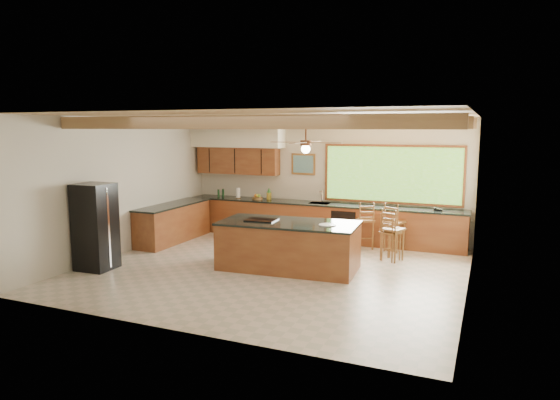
% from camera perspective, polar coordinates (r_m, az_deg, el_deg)
% --- Properties ---
extents(ground, '(7.20, 7.20, 0.00)m').
position_cam_1_polar(ground, '(9.93, -0.88, -7.95)').
color(ground, '#BAB19A').
rests_on(ground, ground).
extents(room_shell, '(7.27, 6.54, 3.02)m').
position_cam_1_polar(room_shell, '(10.21, -0.29, 5.13)').
color(room_shell, beige).
rests_on(room_shell, ground).
extents(counter_run, '(7.12, 3.10, 1.23)m').
position_cam_1_polar(counter_run, '(12.39, 0.36, -2.47)').
color(counter_run, brown).
rests_on(counter_run, ground).
extents(island, '(2.79, 1.46, 0.96)m').
position_cam_1_polar(island, '(9.87, 0.98, -5.20)').
color(island, brown).
rests_on(island, ground).
extents(refrigerator, '(0.69, 0.67, 1.70)m').
position_cam_1_polar(refrigerator, '(10.43, -20.35, -2.87)').
color(refrigerator, black).
rests_on(refrigerator, ground).
extents(bar_stool_a, '(0.51, 0.52, 1.10)m').
position_cam_1_polar(bar_stool_a, '(11.61, 9.65, -2.39)').
color(bar_stool_a, brown).
rests_on(bar_stool_a, ground).
extents(bar_stool_b, '(0.50, 0.50, 1.11)m').
position_cam_1_polar(bar_stool_b, '(11.47, 12.90, -2.58)').
color(bar_stool_b, brown).
rests_on(bar_stool_b, ground).
extents(bar_stool_c, '(0.51, 0.51, 1.11)m').
position_cam_1_polar(bar_stool_c, '(10.63, 12.72, -3.40)').
color(bar_stool_c, brown).
rests_on(bar_stool_c, ground).
extents(bar_stool_d, '(0.47, 0.47, 0.99)m').
position_cam_1_polar(bar_stool_d, '(10.66, 12.50, -3.76)').
color(bar_stool_d, brown).
rests_on(bar_stool_d, ground).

